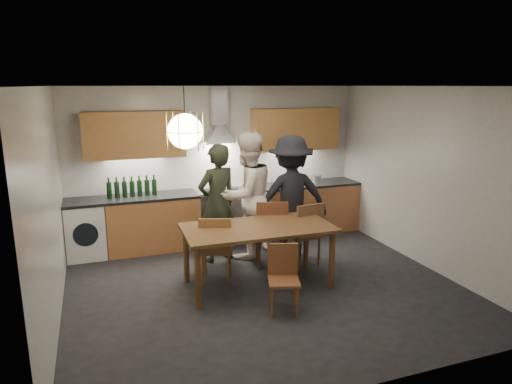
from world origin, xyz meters
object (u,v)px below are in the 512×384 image
object	(u,v)px
person_left	(217,203)
wine_bottles	(132,187)
person_right	(291,197)
chair_back_left	(216,245)
person_mid	(247,196)
stock_pot	(316,179)
chair_front	(283,273)
dining_table	(258,233)
mixing_bowl	(288,184)

from	to	relation	value
person_left	wine_bottles	xyz separation A→B (m)	(-1.15, 0.84, 0.17)
person_right	person_left	bearing A→B (deg)	-1.58
chair_back_left	person_left	xyz separation A→B (m)	(0.25, 0.81, 0.36)
person_right	wine_bottles	xyz separation A→B (m)	(-2.27, 1.00, 0.12)
person_left	person_mid	bearing A→B (deg)	164.71
person_right	stock_pot	bearing A→B (deg)	-127.48
person_mid	person_right	bearing A→B (deg)	142.00
person_left	person_right	bearing A→B (deg)	153.82
chair_back_left	stock_pot	distance (m)	2.87
chair_back_left	person_mid	world-z (taller)	person_mid
chair_front	person_right	xyz separation A→B (m)	(0.81, 1.62, 0.49)
person_left	wine_bottles	distance (m)	1.44
dining_table	person_mid	distance (m)	1.12
chair_front	person_mid	world-z (taller)	person_mid
chair_front	wine_bottles	bearing A→B (deg)	137.08
dining_table	person_right	world-z (taller)	person_right
person_left	stock_pot	distance (m)	2.24
dining_table	chair_front	size ratio (longest dim) A/B	2.48
chair_back_left	chair_front	distance (m)	1.13
chair_front	person_mid	size ratio (longest dim) A/B	0.41
person_left	stock_pot	bearing A→B (deg)	-176.28
person_right	stock_pot	size ratio (longest dim) A/B	10.90
dining_table	mixing_bowl	bearing A→B (deg)	57.02
chair_back_left	person_right	xyz separation A→B (m)	(1.37, 0.65, 0.40)
chair_back_left	stock_pot	bearing A→B (deg)	-125.93
person_mid	wine_bottles	bearing A→B (deg)	-48.68
mixing_bowl	wine_bottles	size ratio (longest dim) A/B	0.41
person_right	dining_table	bearing A→B (deg)	52.52
chair_back_left	wine_bottles	size ratio (longest dim) A/B	1.23
mixing_bowl	wine_bottles	bearing A→B (deg)	177.79
stock_pot	wine_bottles	size ratio (longest dim) A/B	0.23
chair_front	person_mid	bearing A→B (deg)	102.51
person_mid	stock_pot	bearing A→B (deg)	-175.20
chair_back_left	person_left	bearing A→B (deg)	-88.26
person_left	person_mid	distance (m)	0.49
dining_table	stock_pot	xyz separation A→B (m)	(1.82, 1.88, 0.24)
person_left	mixing_bowl	bearing A→B (deg)	-171.56
person_right	stock_pot	world-z (taller)	person_right
person_left	person_right	size ratio (longest dim) A/B	0.95
chair_back_left	person_right	bearing A→B (deg)	-135.77
stock_pot	person_left	bearing A→B (deg)	-158.17
person_mid	stock_pot	world-z (taller)	person_mid
chair_front	person_left	xyz separation A→B (m)	(-0.31, 1.78, 0.44)
dining_table	stock_pot	bearing A→B (deg)	47.39
dining_table	person_right	xyz separation A→B (m)	(0.86, 0.89, 0.22)
person_left	wine_bottles	size ratio (longest dim) A/B	2.33
dining_table	person_right	bearing A→B (deg)	47.39
dining_table	person_left	size ratio (longest dim) A/B	1.10
mixing_bowl	wine_bottles	distance (m)	2.64
dining_table	chair_front	distance (m)	0.78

